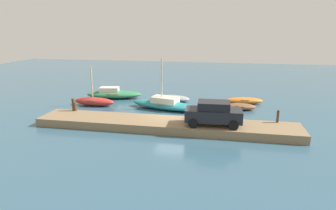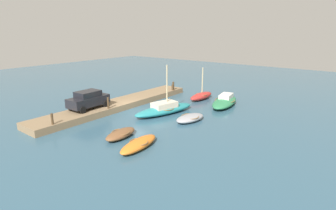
{
  "view_description": "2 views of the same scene",
  "coord_description": "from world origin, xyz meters",
  "px_view_note": "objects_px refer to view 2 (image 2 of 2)",
  "views": [
    {
      "loc": [
        4.15,
        -22.12,
        7.16
      ],
      "look_at": [
        -0.52,
        1.57,
        0.8
      ],
      "focal_mm": 31.13,
      "sensor_mm": 36.0,
      "label": 1
    },
    {
      "loc": [
        18.23,
        18.46,
        7.82
      ],
      "look_at": [
        -1.37,
        3.26,
        0.85
      ],
      "focal_mm": 28.68,
      "sensor_mm": 36.0,
      "label": 2
    }
  ],
  "objects_px": {
    "mooring_post_mid_west": "(173,87)",
    "mooring_post_mid_east": "(108,103)",
    "dinghy_brown": "(121,134)",
    "rowboat_orange": "(139,144)",
    "rowboat_grey": "(190,118)",
    "parked_car": "(88,99)",
    "mooring_post_east": "(52,119)",
    "mooring_post_west": "(173,86)",
    "sailboat_teal": "(164,109)",
    "rowboat_red": "(201,96)",
    "motorboat_green": "(225,101)"
  },
  "relations": [
    {
      "from": "mooring_post_mid_west",
      "to": "mooring_post_mid_east",
      "type": "relative_size",
      "value": 0.65
    },
    {
      "from": "mooring_post_mid_west",
      "to": "dinghy_brown",
      "type": "bearing_deg",
      "value": 21.08
    },
    {
      "from": "rowboat_orange",
      "to": "mooring_post_mid_east",
      "type": "height_order",
      "value": "mooring_post_mid_east"
    },
    {
      "from": "dinghy_brown",
      "to": "rowboat_grey",
      "type": "xyz_separation_m",
      "value": [
        -6.33,
        2.05,
        0.01
      ]
    },
    {
      "from": "parked_car",
      "to": "mooring_post_east",
      "type": "bearing_deg",
      "value": 15.91
    },
    {
      "from": "mooring_post_west",
      "to": "rowboat_grey",
      "type": "bearing_deg",
      "value": 45.1
    },
    {
      "from": "rowboat_grey",
      "to": "parked_car",
      "type": "height_order",
      "value": "parked_car"
    },
    {
      "from": "rowboat_orange",
      "to": "mooring_post_mid_east",
      "type": "relative_size",
      "value": 3.48
    },
    {
      "from": "sailboat_teal",
      "to": "rowboat_grey",
      "type": "bearing_deg",
      "value": 97.6
    },
    {
      "from": "rowboat_grey",
      "to": "rowboat_red",
      "type": "relative_size",
      "value": 0.81
    },
    {
      "from": "rowboat_red",
      "to": "mooring_post_mid_east",
      "type": "height_order",
      "value": "rowboat_red"
    },
    {
      "from": "mooring_post_east",
      "to": "mooring_post_west",
      "type": "bearing_deg",
      "value": 180.0
    },
    {
      "from": "mooring_post_mid_east",
      "to": "motorboat_green",
      "type": "bearing_deg",
      "value": 143.01
    },
    {
      "from": "motorboat_green",
      "to": "rowboat_grey",
      "type": "bearing_deg",
      "value": -11.45
    },
    {
      "from": "motorboat_green",
      "to": "mooring_post_west",
      "type": "height_order",
      "value": "mooring_post_west"
    },
    {
      "from": "dinghy_brown",
      "to": "rowboat_grey",
      "type": "relative_size",
      "value": 0.93
    },
    {
      "from": "sailboat_teal",
      "to": "rowboat_orange",
      "type": "bearing_deg",
      "value": 39.95
    },
    {
      "from": "rowboat_grey",
      "to": "sailboat_teal",
      "type": "bearing_deg",
      "value": -87.69
    },
    {
      "from": "rowboat_grey",
      "to": "mooring_post_west",
      "type": "relative_size",
      "value": 3.24
    },
    {
      "from": "mooring_post_west",
      "to": "mooring_post_east",
      "type": "distance_m",
      "value": 15.95
    },
    {
      "from": "rowboat_grey",
      "to": "rowboat_orange",
      "type": "relative_size",
      "value": 0.87
    },
    {
      "from": "rowboat_orange",
      "to": "sailboat_teal",
      "type": "bearing_deg",
      "value": -161.03
    },
    {
      "from": "rowboat_grey",
      "to": "rowboat_red",
      "type": "bearing_deg",
      "value": -147.43
    },
    {
      "from": "sailboat_teal",
      "to": "parked_car",
      "type": "height_order",
      "value": "sailboat_teal"
    },
    {
      "from": "sailboat_teal",
      "to": "rowboat_orange",
      "type": "distance_m",
      "value": 8.02
    },
    {
      "from": "sailboat_teal",
      "to": "mooring_post_mid_east",
      "type": "height_order",
      "value": "sailboat_teal"
    },
    {
      "from": "mooring_post_east",
      "to": "mooring_post_mid_east",
      "type": "bearing_deg",
      "value": 180.0
    },
    {
      "from": "dinghy_brown",
      "to": "sailboat_teal",
      "type": "distance_m",
      "value": 6.78
    },
    {
      "from": "dinghy_brown",
      "to": "rowboat_orange",
      "type": "xyz_separation_m",
      "value": [
        0.52,
        2.37,
        0.01
      ]
    },
    {
      "from": "rowboat_orange",
      "to": "mooring_post_mid_east",
      "type": "distance_m",
      "value": 8.46
    },
    {
      "from": "mooring_post_mid_west",
      "to": "parked_car",
      "type": "xyz_separation_m",
      "value": [
        11.31,
        -1.49,
        0.52
      ]
    },
    {
      "from": "sailboat_teal",
      "to": "rowboat_red",
      "type": "relative_size",
      "value": 1.69
    },
    {
      "from": "rowboat_red",
      "to": "mooring_post_west",
      "type": "xyz_separation_m",
      "value": [
        0.08,
        -4.0,
        0.69
      ]
    },
    {
      "from": "motorboat_green",
      "to": "rowboat_red",
      "type": "xyz_separation_m",
      "value": [
        -0.69,
        -3.31,
        -0.04
      ]
    },
    {
      "from": "mooring_post_mid_east",
      "to": "parked_car",
      "type": "relative_size",
      "value": 0.28
    },
    {
      "from": "parked_car",
      "to": "rowboat_red",
      "type": "bearing_deg",
      "value": 152.23
    },
    {
      "from": "rowboat_orange",
      "to": "parked_car",
      "type": "relative_size",
      "value": 0.96
    },
    {
      "from": "rowboat_orange",
      "to": "mooring_post_east",
      "type": "xyz_separation_m",
      "value": [
        1.91,
        -7.54,
        0.74
      ]
    },
    {
      "from": "sailboat_teal",
      "to": "mooring_post_mid_east",
      "type": "relative_size",
      "value": 6.31
    },
    {
      "from": "dinghy_brown",
      "to": "mooring_post_mid_west",
      "type": "height_order",
      "value": "mooring_post_mid_west"
    },
    {
      "from": "rowboat_grey",
      "to": "rowboat_red",
      "type": "distance_m",
      "value": 7.95
    },
    {
      "from": "rowboat_orange",
      "to": "mooring_post_mid_east",
      "type": "bearing_deg",
      "value": -123.29
    },
    {
      "from": "rowboat_red",
      "to": "mooring_post_mid_west",
      "type": "bearing_deg",
      "value": -85.47
    },
    {
      "from": "rowboat_orange",
      "to": "mooring_post_west",
      "type": "bearing_deg",
      "value": -158.73
    },
    {
      "from": "motorboat_green",
      "to": "rowboat_orange",
      "type": "bearing_deg",
      "value": -9.64
    },
    {
      "from": "mooring_post_mid_east",
      "to": "parked_car",
      "type": "xyz_separation_m",
      "value": [
        1.12,
        -1.49,
        0.33
      ]
    },
    {
      "from": "mooring_post_mid_east",
      "to": "rowboat_orange",
      "type": "bearing_deg",
      "value": 63.67
    },
    {
      "from": "rowboat_orange",
      "to": "mooring_post_east",
      "type": "distance_m",
      "value": 7.81
    },
    {
      "from": "mooring_post_west",
      "to": "mooring_post_mid_west",
      "type": "height_order",
      "value": "mooring_post_west"
    },
    {
      "from": "rowboat_orange",
      "to": "mooring_post_mid_east",
      "type": "xyz_separation_m",
      "value": [
        -3.73,
        -7.54,
        0.84
      ]
    }
  ]
}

